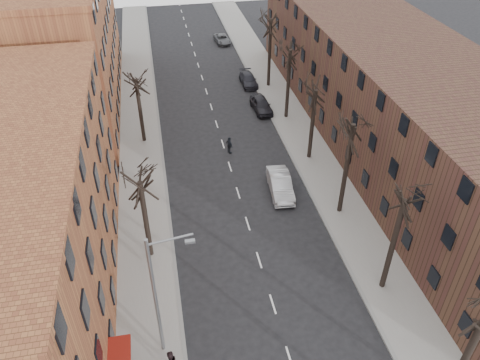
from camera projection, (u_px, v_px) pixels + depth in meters
sidewalk_left at (140, 136)px, 47.36m from camera, size 4.00×90.00×0.15m
sidewalk_right at (292, 121)px, 49.84m from camera, size 4.00×90.00×0.15m
building_left_far at (53, 43)px, 49.10m from camera, size 12.00×28.00×14.00m
building_right at (392, 93)px, 44.20m from camera, size 12.00×50.00×10.00m
tree_right_b at (381, 287)px, 31.69m from camera, size 5.20×5.20×10.80m
tree_right_c at (339, 212)px, 37.99m from camera, size 5.20×5.20×11.60m
tree_right_d at (309, 158)px, 44.30m from camera, size 5.20×5.20×10.00m
tree_right_e at (286, 117)px, 50.61m from camera, size 5.20×5.20×10.80m
tree_right_f at (268, 86)px, 56.91m from camera, size 5.20×5.20×11.60m
tree_left_a at (151, 255)px, 34.07m from camera, size 5.20×5.20×9.50m
tree_left_b at (145, 141)px, 46.68m from camera, size 5.20×5.20×9.50m
streetlight at (158, 294)px, 24.86m from camera, size 2.45×0.22×9.03m
silver_sedan at (280, 185)px, 39.56m from camera, size 2.09×5.04×1.62m
parked_car_near at (261, 105)px, 51.37m from camera, size 2.03×4.54×1.52m
parked_car_mid at (248, 80)px, 56.86m from camera, size 1.80×4.40×1.27m
parked_car_far at (222, 39)px, 68.35m from camera, size 2.25×4.24×1.14m
pedestrian_crossing at (229, 145)px, 44.46m from camera, size 0.79×1.10×1.73m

